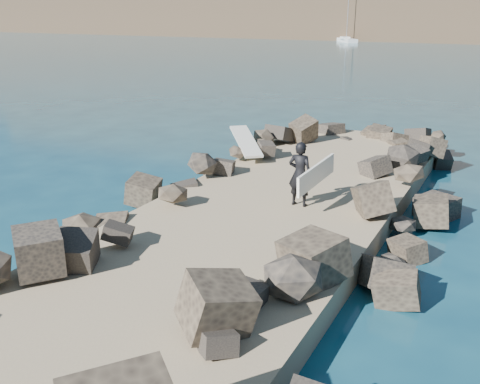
% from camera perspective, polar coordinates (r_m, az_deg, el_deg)
% --- Properties ---
extents(ground, '(800.00, 800.00, 0.00)m').
position_cam_1_polar(ground, '(13.87, 1.93, -4.69)').
color(ground, '#0F384C').
rests_on(ground, ground).
extents(jetty, '(6.00, 26.00, 0.60)m').
position_cam_1_polar(jetty, '(12.13, -2.21, -6.73)').
color(jetty, '#8C7759').
rests_on(jetty, ground).
extents(riprap_left, '(2.60, 22.00, 1.00)m').
position_cam_1_polar(riprap_left, '(13.97, -11.57, -2.68)').
color(riprap_left, black).
rests_on(riprap_left, ground).
extents(riprap_right, '(2.60, 22.00, 1.00)m').
position_cam_1_polar(riprap_right, '(11.46, 11.85, -7.65)').
color(riprap_right, black).
rests_on(riprap_right, ground).
extents(surfboard_resting, '(2.12, 2.32, 0.08)m').
position_cam_1_polar(surfboard_resting, '(18.94, 0.62, 5.11)').
color(surfboard_resting, beige).
rests_on(surfboard_resting, riprap_left).
extents(surfer_with_board, '(0.89, 2.15, 1.73)m').
position_cam_1_polar(surfer_with_board, '(14.05, 6.66, 1.91)').
color(surfer_with_board, black).
rests_on(surfer_with_board, jetty).
extents(sailboat_e, '(6.07, 7.73, 9.70)m').
position_cam_1_polar(sailboat_e, '(103.99, 11.25, 15.62)').
color(sailboat_e, silver).
rests_on(sailboat_e, ground).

